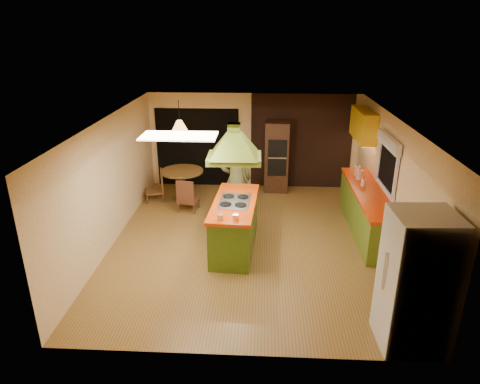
# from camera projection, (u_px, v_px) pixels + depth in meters

# --- Properties ---
(ground) EXTENTS (6.50, 6.50, 0.00)m
(ground) POSITION_uv_depth(u_px,v_px,m) (249.00, 241.00, 8.75)
(ground) COLOR olive
(ground) RESTS_ON ground
(room_walls) EXTENTS (5.50, 6.50, 6.50)m
(room_walls) POSITION_uv_depth(u_px,v_px,m) (250.00, 184.00, 8.30)
(room_walls) COLOR #F8E1B2
(room_walls) RESTS_ON ground
(ceiling_plane) EXTENTS (6.50, 6.50, 0.00)m
(ceiling_plane) POSITION_uv_depth(u_px,v_px,m) (250.00, 120.00, 7.84)
(ceiling_plane) COLOR silver
(ceiling_plane) RESTS_ON room_walls
(brick_panel) EXTENTS (2.64, 0.03, 2.50)m
(brick_panel) POSITION_uv_depth(u_px,v_px,m) (301.00, 142.00, 11.23)
(brick_panel) COLOR #381E14
(brick_panel) RESTS_ON ground
(nook_opening) EXTENTS (2.20, 0.03, 2.10)m
(nook_opening) POSITION_uv_depth(u_px,v_px,m) (198.00, 148.00, 11.44)
(nook_opening) COLOR black
(nook_opening) RESTS_ON ground
(right_counter) EXTENTS (0.62, 3.05, 0.92)m
(right_counter) POSITION_uv_depth(u_px,v_px,m) (366.00, 211.00, 9.02)
(right_counter) COLOR olive
(right_counter) RESTS_ON ground
(upper_cabinets) EXTENTS (0.34, 1.40, 0.70)m
(upper_cabinets) POSITION_uv_depth(u_px,v_px,m) (363.00, 125.00, 9.95)
(upper_cabinets) COLOR yellow
(upper_cabinets) RESTS_ON room_walls
(window_right) EXTENTS (0.12, 1.35, 1.06)m
(window_right) POSITION_uv_depth(u_px,v_px,m) (389.00, 154.00, 8.34)
(window_right) COLOR black
(window_right) RESTS_ON room_walls
(fluor_panel) EXTENTS (1.20, 0.60, 0.03)m
(fluor_panel) POSITION_uv_depth(u_px,v_px,m) (179.00, 136.00, 6.78)
(fluor_panel) COLOR white
(fluor_panel) RESTS_ON ceiling_plane
(kitchen_island) EXTENTS (0.92, 2.03, 1.01)m
(kitchen_island) POSITION_uv_depth(u_px,v_px,m) (235.00, 225.00, 8.31)
(kitchen_island) COLOR #4D6E1B
(kitchen_island) RESTS_ON ground
(range_hood) EXTENTS (0.99, 0.72, 0.79)m
(range_hood) POSITION_uv_depth(u_px,v_px,m) (234.00, 137.00, 7.67)
(range_hood) COLOR olive
(range_hood) RESTS_ON ceiling_plane
(man) EXTENTS (0.79, 0.62, 1.90)m
(man) POSITION_uv_depth(u_px,v_px,m) (236.00, 180.00, 9.40)
(man) COLOR brown
(man) RESTS_ON ground
(refrigerator) EXTENTS (0.84, 0.80, 1.95)m
(refrigerator) POSITION_uv_depth(u_px,v_px,m) (415.00, 281.00, 5.64)
(refrigerator) COLOR white
(refrigerator) RESTS_ON ground
(wall_oven) EXTENTS (0.64, 0.63, 1.84)m
(wall_oven) POSITION_uv_depth(u_px,v_px,m) (277.00, 157.00, 11.12)
(wall_oven) COLOR #4A2A18
(wall_oven) RESTS_ON ground
(dining_table) EXTENTS (1.04, 1.04, 0.78)m
(dining_table) POSITION_uv_depth(u_px,v_px,m) (182.00, 179.00, 10.62)
(dining_table) COLOR brown
(dining_table) RESTS_ON ground
(chair_left) EXTENTS (0.54, 0.54, 0.80)m
(chair_left) POSITION_uv_depth(u_px,v_px,m) (154.00, 186.00, 10.61)
(chair_left) COLOR brown
(chair_left) RESTS_ON ground
(chair_near) EXTENTS (0.52, 0.52, 0.81)m
(chair_near) POSITION_uv_depth(u_px,v_px,m) (188.00, 194.00, 10.05)
(chair_near) COLOR brown
(chair_near) RESTS_ON ground
(pendant_lamp) EXTENTS (0.50, 0.50, 0.24)m
(pendant_lamp) POSITION_uv_depth(u_px,v_px,m) (180.00, 125.00, 10.12)
(pendant_lamp) COLOR #FF9E3F
(pendant_lamp) RESTS_ON ceiling_plane
(canister_large) EXTENTS (0.19, 0.19, 0.21)m
(canister_large) POSITION_uv_depth(u_px,v_px,m) (357.00, 171.00, 9.72)
(canister_large) COLOR beige
(canister_large) RESTS_ON right_counter
(canister_medium) EXTENTS (0.17, 0.17, 0.21)m
(canister_medium) POSITION_uv_depth(u_px,v_px,m) (360.00, 175.00, 9.49)
(canister_medium) COLOR beige
(canister_medium) RESTS_ON right_counter
(canister_small) EXTENTS (0.14, 0.14, 0.15)m
(canister_small) POSITION_uv_depth(u_px,v_px,m) (364.00, 182.00, 9.11)
(canister_small) COLOR #FFF3CD
(canister_small) RESTS_ON right_counter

